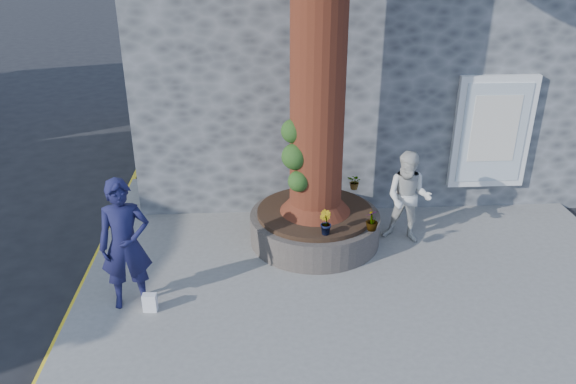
{
  "coord_description": "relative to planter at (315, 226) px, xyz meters",
  "views": [
    {
      "loc": [
        -0.22,
        -6.79,
        5.15
      ],
      "look_at": [
        0.3,
        1.65,
        1.25
      ],
      "focal_mm": 35.0,
      "sensor_mm": 36.0,
      "label": 1
    }
  ],
  "objects": [
    {
      "name": "plant_a",
      "position": [
        0.34,
        -0.0,
        0.49
      ],
      "size": [
        0.22,
        0.23,
        0.36
      ],
      "primitive_type": "imported",
      "rotation": [
        0.0,
        0.0,
        0.85
      ],
      "color": "gray",
      "rests_on": "planter"
    },
    {
      "name": "woman",
      "position": [
        1.63,
        -0.08,
        0.54
      ],
      "size": [
        1.0,
        0.9,
        1.67
      ],
      "primitive_type": "imported",
      "rotation": [
        0.0,
        0.0,
        -0.41
      ],
      "color": "silver",
      "rests_on": "pavement"
    },
    {
      "name": "planter",
      "position": [
        0.0,
        0.0,
        0.0
      ],
      "size": [
        2.3,
        2.3,
        0.6
      ],
      "color": "black",
      "rests_on": "pavement"
    },
    {
      "name": "stone_shop",
      "position": [
        1.7,
        5.2,
        2.75
      ],
      "size": [
        10.3,
        8.3,
        6.3
      ],
      "color": "#444648",
      "rests_on": "ground"
    },
    {
      "name": "shopping_bag",
      "position": [
        -2.62,
        -1.93,
        -0.15
      ],
      "size": [
        0.21,
        0.13,
        0.28
      ],
      "primitive_type": "cube",
      "rotation": [
        0.0,
        0.0,
        -0.06
      ],
      "color": "white",
      "rests_on": "pavement"
    },
    {
      "name": "man",
      "position": [
        -2.91,
        -1.72,
        0.71
      ],
      "size": [
        0.8,
        0.6,
        2.0
      ],
      "primitive_type": "imported",
      "rotation": [
        0.0,
        0.0,
        0.18
      ],
      "color": "#16173D",
      "rests_on": "pavement"
    },
    {
      "name": "plant_d",
      "position": [
        0.85,
        0.85,
        0.46
      ],
      "size": [
        0.36,
        0.36,
        0.3
      ],
      "primitive_type": "imported",
      "rotation": [
        0.0,
        0.0,
        5.61
      ],
      "color": "gray",
      "rests_on": "planter"
    },
    {
      "name": "pavement",
      "position": [
        0.7,
        -1.0,
        -0.35
      ],
      "size": [
        9.0,
        8.0,
        0.12
      ],
      "primitive_type": "cube",
      "color": "slate",
      "rests_on": "ground"
    },
    {
      "name": "plant_c",
      "position": [
        0.85,
        -0.78,
        0.49
      ],
      "size": [
        0.28,
        0.28,
        0.36
      ],
      "primitive_type": "imported",
      "rotation": [
        0.0,
        0.0,
        3.67
      ],
      "color": "gray",
      "rests_on": "planter"
    },
    {
      "name": "ground",
      "position": [
        -0.8,
        -2.0,
        -0.41
      ],
      "size": [
        120.0,
        120.0,
        0.0
      ],
      "primitive_type": "plane",
      "color": "black",
      "rests_on": "ground"
    },
    {
      "name": "yellow_line",
      "position": [
        -3.85,
        -1.0,
        -0.41
      ],
      "size": [
        0.1,
        30.0,
        0.01
      ],
      "primitive_type": "cube",
      "color": "yellow",
      "rests_on": "ground"
    },
    {
      "name": "plant_b",
      "position": [
        0.07,
        -0.85,
        0.51
      ],
      "size": [
        0.29,
        0.29,
        0.4
      ],
      "primitive_type": "imported",
      "rotation": [
        0.0,
        0.0,
        2.07
      ],
      "color": "gray",
      "rests_on": "planter"
    }
  ]
}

